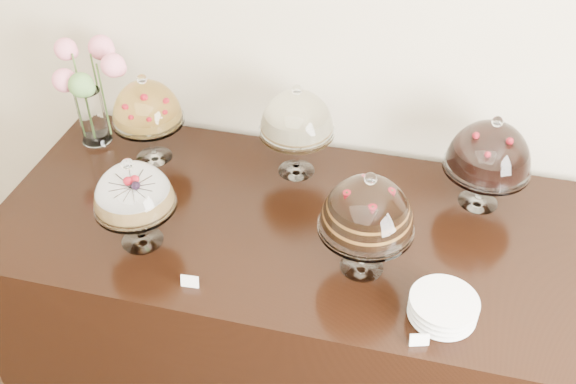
% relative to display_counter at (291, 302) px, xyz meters
% --- Properties ---
extents(wall_back, '(5.00, 0.04, 3.00)m').
position_rel_display_counter_xyz_m(wall_back, '(-0.14, 0.55, 1.05)').
color(wall_back, beige).
rests_on(wall_back, ground).
extents(display_counter, '(2.20, 1.00, 0.90)m').
position_rel_display_counter_xyz_m(display_counter, '(0.00, 0.00, 0.00)').
color(display_counter, black).
rests_on(display_counter, ground).
extents(cake_stand_sugar_sponge, '(0.28, 0.28, 0.36)m').
position_rel_display_counter_xyz_m(cake_stand_sugar_sponge, '(-0.49, -0.23, 0.68)').
color(cake_stand_sugar_sponge, white).
rests_on(cake_stand_sugar_sponge, display_counter).
extents(cake_stand_choco_layer, '(0.32, 0.32, 0.40)m').
position_rel_display_counter_xyz_m(cake_stand_choco_layer, '(0.29, -0.17, 0.71)').
color(cake_stand_choco_layer, white).
rests_on(cake_stand_choco_layer, display_counter).
extents(cake_stand_cheesecake, '(0.30, 0.30, 0.40)m').
position_rel_display_counter_xyz_m(cake_stand_cheesecake, '(-0.05, 0.30, 0.71)').
color(cake_stand_cheesecake, white).
rests_on(cake_stand_cheesecake, display_counter).
extents(cake_stand_dark_choco, '(0.32, 0.32, 0.39)m').
position_rel_display_counter_xyz_m(cake_stand_dark_choco, '(0.67, 0.28, 0.69)').
color(cake_stand_dark_choco, white).
rests_on(cake_stand_dark_choco, display_counter).
extents(cake_stand_fruit_tart, '(0.29, 0.29, 0.39)m').
position_rel_display_counter_xyz_m(cake_stand_fruit_tart, '(-0.65, 0.25, 0.70)').
color(cake_stand_fruit_tart, white).
rests_on(cake_stand_fruit_tart, display_counter).
extents(flower_vase, '(0.32, 0.29, 0.44)m').
position_rel_display_counter_xyz_m(flower_vase, '(-0.93, 0.32, 0.71)').
color(flower_vase, white).
rests_on(flower_vase, display_counter).
extents(plate_stack, '(0.21, 0.21, 0.07)m').
position_rel_display_counter_xyz_m(plate_stack, '(0.57, -0.32, 0.49)').
color(plate_stack, white).
rests_on(plate_stack, display_counter).
extents(price_card_left, '(0.06, 0.02, 0.04)m').
position_rel_display_counter_xyz_m(price_card_left, '(-0.25, -0.39, 0.47)').
color(price_card_left, white).
rests_on(price_card_left, display_counter).
extents(price_card_right, '(0.06, 0.03, 0.04)m').
position_rel_display_counter_xyz_m(price_card_right, '(0.51, -0.45, 0.47)').
color(price_card_right, white).
rests_on(price_card_right, display_counter).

